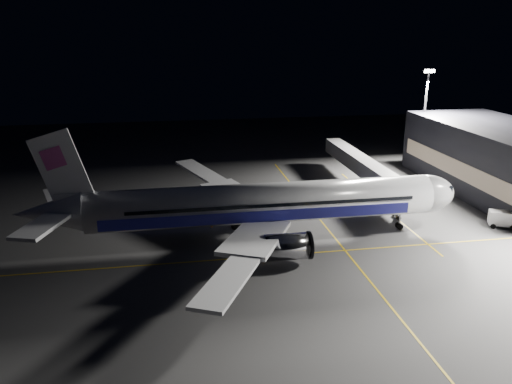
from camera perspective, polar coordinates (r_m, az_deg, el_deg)
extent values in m
plane|color=#4C4C4F|center=(71.31, 0.89, -5.28)|extent=(200.00, 200.00, 0.00)
cube|color=gold|center=(73.67, 8.59, -4.69)|extent=(0.25, 80.00, 0.01)
cube|color=gold|center=(65.94, 1.86, -7.30)|extent=(70.00, 0.25, 0.01)
cube|color=gold|center=(86.55, 14.12, -1.56)|extent=(0.25, 40.00, 0.01)
cylinder|color=silver|center=(69.38, 0.92, -1.25)|extent=(48.00, 5.60, 5.60)
ellipsoid|color=silver|center=(77.29, 18.69, -0.19)|extent=(8.96, 5.60, 5.60)
cube|color=black|center=(78.11, 20.25, 0.59)|extent=(2.20, 3.40, 0.90)
cone|color=silver|center=(70.14, -22.64, -2.22)|extent=(9.00, 5.49, 5.49)
cube|color=#202095|center=(72.10, -0.28, -1.25)|extent=(42.24, 0.25, 1.50)
cube|color=#202095|center=(66.95, 0.51, -2.80)|extent=(42.24, 0.25, 1.50)
cube|color=silver|center=(77.00, -2.02, -0.54)|extent=(11.36, 15.23, 1.53)
cube|color=silver|center=(62.20, 0.00, -5.17)|extent=(11.36, 15.23, 1.53)
cube|color=silver|center=(88.21, -6.35, 2.37)|extent=(8.57, 13.22, 1.31)
cube|color=silver|center=(50.03, -3.28, -10.19)|extent=(8.57, 13.22, 1.31)
cube|color=silver|center=(74.74, -21.48, -0.63)|extent=(6.20, 9.67, 0.45)
cube|color=silver|center=(65.17, -23.18, -3.51)|extent=(6.20, 9.67, 0.45)
cube|color=white|center=(67.95, -21.35, 2.54)|extent=(7.53, 0.40, 10.28)
cube|color=#CA459F|center=(67.79, -22.14, 3.64)|extent=(3.22, 0.55, 3.22)
cylinder|color=#B7B7BF|center=(78.85, 0.56, -0.96)|extent=(5.60, 3.40, 3.40)
cylinder|color=#B7B7BF|center=(62.45, 3.52, -6.26)|extent=(5.60, 3.40, 3.40)
cylinder|color=#9999A0|center=(77.04, 16.09, -3.20)|extent=(0.26, 0.26, 2.50)
cylinder|color=black|center=(77.32, 16.04, -3.75)|extent=(0.90, 0.70, 0.90)
cylinder|color=#9999A0|center=(74.32, -1.99, -3.25)|extent=(0.26, 0.26, 2.50)
cylinder|color=#9999A0|center=(66.46, -0.97, -5.90)|extent=(0.26, 0.26, 2.50)
cylinder|color=black|center=(74.58, -1.98, -3.75)|extent=(1.10, 1.60, 1.10)
cylinder|color=black|center=(66.75, -0.97, -6.45)|extent=(1.10, 1.60, 1.10)
cube|color=black|center=(100.08, 26.18, 3.33)|extent=(18.00, 40.00, 12.00)
cube|color=brown|center=(95.34, 21.66, 2.64)|extent=(0.15, 36.00, 3.00)
cube|color=#B2B2B7|center=(94.07, 11.92, 3.09)|extent=(3.00, 33.90, 2.80)
cube|color=#B2B2B7|center=(80.15, 15.99, 0.18)|extent=(3.60, 3.20, 3.40)
cylinder|color=#9999A0|center=(81.10, 15.81, -1.87)|extent=(0.70, 0.70, 3.10)
cylinder|color=black|center=(80.75, 16.00, -2.89)|extent=(0.70, 0.30, 0.70)
cylinder|color=black|center=(82.26, 15.48, -2.45)|extent=(0.70, 0.30, 0.70)
cylinder|color=#59595E|center=(111.07, 18.60, 7.65)|extent=(0.44, 0.44, 20.00)
cube|color=#59595E|center=(109.86, 19.15, 12.93)|extent=(2.40, 0.50, 0.80)
cube|color=white|center=(109.55, 19.24, 12.91)|extent=(2.20, 0.15, 0.60)
cube|color=silver|center=(83.17, 26.34, -2.69)|extent=(4.21, 3.26, 2.07)
cylinder|color=black|center=(84.73, 26.99, -3.20)|extent=(0.78, 0.52, 0.75)
cylinder|color=black|center=(82.92, 27.26, -3.68)|extent=(0.78, 0.52, 0.75)
cylinder|color=black|center=(84.15, 25.24, -3.09)|extent=(0.78, 0.52, 0.75)
cylinder|color=black|center=(82.33, 25.47, -3.57)|extent=(0.78, 0.52, 0.75)
cube|color=black|center=(79.14, 1.05, -2.19)|extent=(3.09, 2.34, 1.26)
cube|color=black|center=(78.87, 1.06, -1.65)|extent=(1.39, 1.39, 0.69)
sphere|color=#FFF2CC|center=(78.34, 0.60, -2.41)|extent=(0.30, 0.30, 0.30)
sphere|color=#FFF2CC|center=(78.27, 1.43, -2.43)|extent=(0.30, 0.30, 0.30)
cylinder|color=black|center=(80.18, 1.83, -2.32)|extent=(0.73, 0.41, 0.69)
cylinder|color=black|center=(78.36, 1.76, -2.81)|extent=(0.73, 0.41, 0.69)
cylinder|color=black|center=(80.29, 0.36, -2.28)|extent=(0.73, 0.41, 0.69)
cylinder|color=black|center=(78.47, 0.26, -2.77)|extent=(0.73, 0.41, 0.69)
cone|color=orange|center=(83.57, 3.39, -1.54)|extent=(0.36, 0.36, 0.54)
cone|color=orange|center=(75.01, 1.17, -3.81)|extent=(0.41, 0.41, 0.62)
cone|color=orange|center=(75.32, -5.08, -3.81)|extent=(0.37, 0.37, 0.56)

